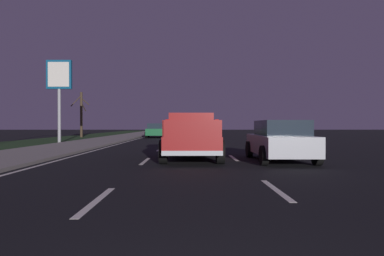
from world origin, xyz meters
TOP-DOWN VIEW (x-y plane):
  - ground at (27.00, 0.00)m, footprint 144.00×144.00m
  - sidewalk_shoulder at (27.00, 7.45)m, footprint 108.00×4.00m
  - grass_verge at (27.00, 12.45)m, footprint 108.00×6.00m
  - lane_markings at (30.65, 3.09)m, footprint 108.00×7.04m
  - pickup_truck at (12.27, 0.00)m, footprint 5.43×2.30m
  - sedan_green at (35.02, 3.73)m, footprint 4.44×2.09m
  - sedan_silver at (11.05, -3.35)m, footprint 4.42×2.06m
  - gas_price_sign at (24.20, 10.01)m, footprint 0.27×1.90m
  - bare_tree_far at (36.39, 12.21)m, footprint 2.15×1.64m

SIDE VIEW (x-z plane):
  - ground at x=27.00m, z-range 0.00..0.00m
  - grass_verge at x=27.00m, z-range 0.00..0.01m
  - lane_markings at x=30.65m, z-range 0.00..0.01m
  - sidewalk_shoulder at x=27.00m, z-range 0.00..0.12m
  - sedan_green at x=35.02m, z-range 0.01..1.55m
  - sedan_silver at x=11.05m, z-range 0.01..1.55m
  - pickup_truck at x=12.27m, z-range -0.02..1.85m
  - bare_tree_far at x=36.39m, z-range 0.13..5.18m
  - gas_price_sign at x=24.20m, z-range 1.55..7.87m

